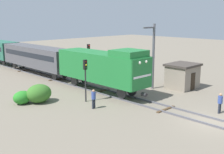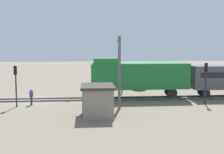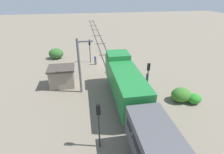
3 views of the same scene
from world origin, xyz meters
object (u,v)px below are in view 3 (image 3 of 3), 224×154
Objects in this scene: relay_hut at (62,76)px; catenary_mast at (80,65)px; traffic_signal_mid at (148,72)px; traffic_signal_far at (99,118)px; traffic_signal_near at (90,47)px; worker_near_track at (95,59)px; locomotive at (124,79)px; worker_by_signal at (147,77)px.

catenary_mast is at bearing 139.42° from relay_hut.
traffic_signal_far is (7.00, 7.93, 0.26)m from traffic_signal_mid.
relay_hut is (10.90, -3.51, -1.37)m from traffic_signal_mid.
traffic_signal_near is 1.05× the size of traffic_signal_mid.
traffic_signal_far reaches higher than relay_hut.
traffic_signal_near is at bearing -60.21° from traffic_signal_mid.
traffic_signal_far reaches higher than worker_near_track.
locomotive reaches higher than traffic_signal_far.
worker_by_signal is at bearing 129.82° from worker_near_track.
locomotive reaches higher than worker_near_track.
traffic_signal_far reaches higher than worker_by_signal.
traffic_signal_near reaches higher than worker_by_signal.
traffic_signal_mid reaches higher than worker_near_track.
traffic_signal_near is at bearing -108.40° from worker_by_signal.
locomotive is at bearing 103.89° from traffic_signal_near.
traffic_signal_far is at bearing 88.82° from traffic_signal_near.
worker_by_signal is 9.57m from catenary_mast.
locomotive is at bearing -16.97° from worker_by_signal.
traffic_signal_mid is 0.91× the size of traffic_signal_far.
locomotive is 2.78× the size of traffic_signal_near.
traffic_signal_far reaches higher than traffic_signal_mid.
catenary_mast reaches higher than worker_by_signal.
traffic_signal_mid is 11.88m from worker_near_track.
worker_by_signal is at bearing -140.61° from locomotive.
catenary_mast is (8.33, -1.31, 1.02)m from traffic_signal_mid.
traffic_signal_far is 2.56× the size of worker_near_track.
traffic_signal_near is (3.20, -12.94, 0.13)m from locomotive.
locomotive reaches higher than traffic_signal_mid.
traffic_signal_mid is 8.49m from catenary_mast.
relay_hut reaches higher than worker_near_track.
traffic_signal_mid is 2.33× the size of worker_by_signal.
traffic_signal_near is at bearing -57.88° from worker_near_track.
traffic_signal_mid is (-3.40, -1.41, -0.01)m from locomotive.
traffic_signal_near is 2.45m from worker_near_track.
catenary_mast is 2.02× the size of relay_hut.
worker_near_track is 10.50m from worker_by_signal.
locomotive reaches higher than traffic_signal_near.
traffic_signal_far is 1.24× the size of relay_hut.
relay_hut is (2.57, -2.20, -2.39)m from catenary_mast.
traffic_signal_far is (0.40, 19.46, 0.12)m from traffic_signal_near.
relay_hut is at bearing 53.61° from worker_near_track.
traffic_signal_near reaches higher than relay_hut.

